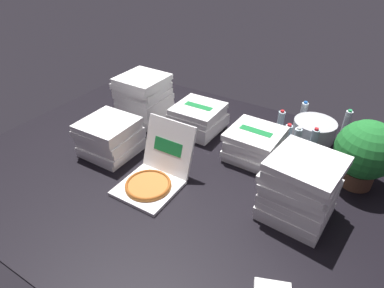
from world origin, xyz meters
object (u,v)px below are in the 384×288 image
ice_bucket (314,130)px  water_bottle_2 (287,137)px  pizza_stack_left_mid (300,188)px  pizza_stack_center_near (144,98)px  open_pizza_box (154,174)px  water_bottle_3 (314,141)px  water_bottle_5 (347,122)px  water_bottle_1 (296,141)px  potted_plant (365,152)px  pizza_stack_right_near (255,144)px  pizza_stack_right_far (198,118)px  pizza_stack_right_mid (110,137)px  water_bottle_4 (303,114)px  water_bottle_0 (280,123)px

ice_bucket → water_bottle_2: bearing=-118.1°
pizza_stack_left_mid → pizza_stack_center_near: same height
pizza_stack_center_near → open_pizza_box: bearing=-47.6°
water_bottle_2 → water_bottle_3: same height
ice_bucket → water_bottle_5: water_bottle_5 is taller
pizza_stack_left_mid → water_bottle_5: size_ratio=1.95×
pizza_stack_center_near → water_bottle_1: size_ratio=1.84×
ice_bucket → potted_plant: bearing=-46.9°
pizza_stack_right_near → pizza_stack_right_far: same height
pizza_stack_right_near → water_bottle_1: bearing=42.7°
open_pizza_box → water_bottle_3: size_ratio=2.28×
open_pizza_box → pizza_stack_right_mid: open_pizza_box is taller
ice_bucket → water_bottle_1: 0.28m
pizza_stack_right_far → ice_bucket: pizza_stack_right_far is taller
ice_bucket → water_bottle_4: bearing=128.2°
open_pizza_box → water_bottle_1: open_pizza_box is taller
water_bottle_4 → pizza_stack_right_far: bearing=-142.3°
pizza_stack_right_mid → water_bottle_4: 1.65m
pizza_stack_center_near → pizza_stack_right_far: bearing=8.5°
ice_bucket → water_bottle_5: size_ratio=1.51×
pizza_stack_center_near → potted_plant: size_ratio=0.87×
pizza_stack_right_mid → water_bottle_1: 1.42m
water_bottle_5 → pizza_stack_right_mid: bearing=-140.1°
pizza_stack_right_near → potted_plant: 0.73m
pizza_stack_left_mid → pizza_stack_right_far: 1.14m
water_bottle_4 → water_bottle_2: bearing=-89.8°
pizza_stack_right_mid → water_bottle_5: 1.94m
water_bottle_0 → water_bottle_4: (0.12, 0.26, 0.00)m
pizza_stack_right_near → water_bottle_4: size_ratio=1.81×
pizza_stack_right_far → water_bottle_3: pizza_stack_right_far is taller
water_bottle_1 → water_bottle_5: same height
pizza_stack_right_far → water_bottle_4: size_ratio=1.85×
pizza_stack_right_mid → open_pizza_box: bearing=-13.4°
ice_bucket → water_bottle_0: size_ratio=1.51×
water_bottle_1 → water_bottle_2: size_ratio=1.00×
pizza_stack_left_mid → water_bottle_1: size_ratio=1.95×
pizza_stack_right_near → open_pizza_box: bearing=-125.5°
pizza_stack_left_mid → water_bottle_0: bearing=114.9°
pizza_stack_left_mid → ice_bucket: bearing=98.1°
pizza_stack_right_mid → water_bottle_1: pizza_stack_right_mid is taller
pizza_stack_right_near → water_bottle_3: 0.46m
open_pizza_box → ice_bucket: size_ratio=1.51×
water_bottle_3 → water_bottle_4: (-0.19, 0.40, 0.00)m
water_bottle_1 → water_bottle_4: same height
water_bottle_2 → pizza_stack_right_far: bearing=-170.8°
water_bottle_1 → potted_plant: (0.46, -0.15, 0.16)m
pizza_stack_center_near → water_bottle_5: pizza_stack_center_near is taller
pizza_stack_right_near → water_bottle_5: size_ratio=1.81×
pizza_stack_left_mid → ice_bucket: 0.94m
pizza_stack_right_near → pizza_stack_right_far: bearing=168.2°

